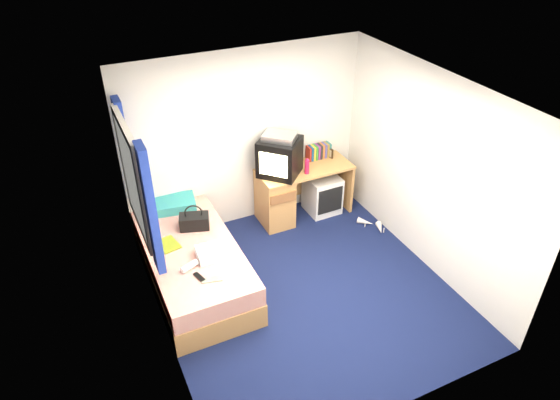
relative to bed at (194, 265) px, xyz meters
name	(u,v)px	position (x,y,z in m)	size (l,w,h in m)	color
ground	(304,292)	(1.10, -0.70, -0.27)	(3.40, 3.40, 0.00)	#0C1438
room_shell	(308,186)	(1.10, -0.70, 1.18)	(3.40, 3.40, 3.40)	white
bed	(194,265)	(0.00, 0.00, 0.00)	(1.01, 2.00, 0.54)	tan
pillow	(173,204)	(0.02, 0.85, 0.33)	(0.56, 0.35, 0.12)	blue
desk	(286,194)	(1.55, 0.74, 0.14)	(1.30, 0.55, 0.75)	tan
storage_cube	(322,194)	(2.10, 0.69, 0.01)	(0.44, 0.44, 0.55)	silver
crt_tv	(280,157)	(1.46, 0.74, 0.73)	(0.68, 0.68, 0.50)	black
vcr	(280,137)	(1.46, 0.74, 1.02)	(0.41, 0.29, 0.08)	#AFAFB1
book_row	(319,151)	(2.13, 0.90, 0.58)	(0.34, 0.13, 0.20)	maroon
picture_frame	(330,153)	(2.28, 0.85, 0.55)	(0.02, 0.12, 0.14)	black
pink_water_bottle	(307,167)	(1.78, 0.59, 0.58)	(0.06, 0.06, 0.20)	#C51B45
aerosol_can	(294,165)	(1.66, 0.73, 0.56)	(0.04, 0.04, 0.16)	silver
handbag	(194,221)	(0.15, 0.33, 0.37)	(0.39, 0.29, 0.32)	black
towel	(212,253)	(0.16, -0.27, 0.33)	(0.32, 0.27, 0.11)	white
magazine	(168,244)	(-0.23, 0.14, 0.28)	(0.21, 0.28, 0.01)	#DCFF1C
water_bottle	(189,266)	(-0.13, -0.36, 0.31)	(0.07, 0.07, 0.20)	white
colour_swatch_fan	(212,280)	(0.03, -0.64, 0.28)	(0.22, 0.06, 0.01)	orange
remote_control	(199,277)	(-0.08, -0.54, 0.28)	(0.05, 0.16, 0.02)	black
window_assembly	(136,181)	(-0.45, 0.20, 1.15)	(0.11, 1.42, 1.40)	silver
white_heels	(373,225)	(2.53, 0.02, -0.23)	(0.29, 0.44, 0.09)	silver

